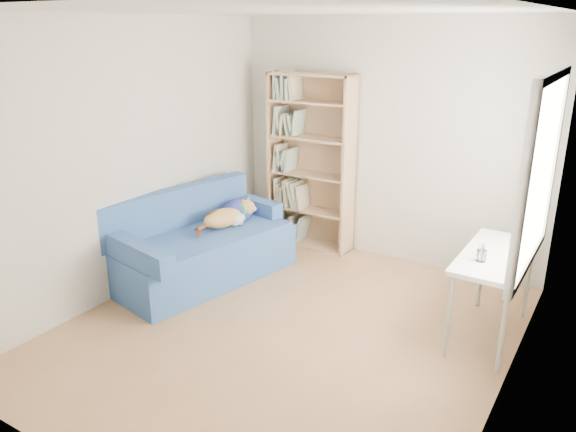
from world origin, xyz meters
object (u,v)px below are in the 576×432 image
(desk, at_px, (495,263))
(sofa, at_px, (201,246))
(pen_cup, at_px, (481,254))
(bookshelf, at_px, (311,170))

(desk, bearing_deg, sofa, -172.51)
(sofa, relative_size, desk, 1.84)
(sofa, height_order, pen_cup, sofa)
(bookshelf, bearing_deg, sofa, -110.17)
(sofa, bearing_deg, desk, 19.24)
(bookshelf, xyz_separation_m, pen_cup, (2.24, -1.22, -0.12))
(bookshelf, bearing_deg, pen_cup, -28.57)
(sofa, xyz_separation_m, pen_cup, (2.74, 0.15, 0.46))
(desk, height_order, pen_cup, pen_cup)
(sofa, distance_m, pen_cup, 2.78)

